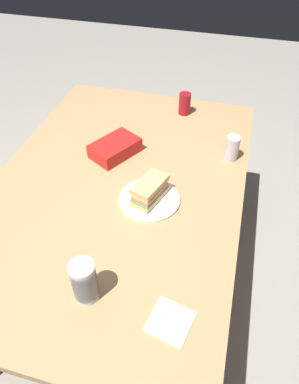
# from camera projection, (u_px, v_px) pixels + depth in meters

# --- Properties ---
(ground_plane) EXTENTS (8.00, 8.00, 0.00)m
(ground_plane) POSITION_uv_depth(u_px,v_px,m) (125.00, 274.00, 2.09)
(ground_plane) COLOR gray
(dining_table) EXTENTS (1.67, 1.12, 0.72)m
(dining_table) POSITION_uv_depth(u_px,v_px,m) (118.00, 196.00, 1.65)
(dining_table) COLOR tan
(dining_table) RESTS_ON ground_plane
(paper_plate) EXTENTS (0.26, 0.26, 0.01)m
(paper_plate) POSITION_uv_depth(u_px,v_px,m) (150.00, 199.00, 1.52)
(paper_plate) COLOR white
(paper_plate) RESTS_ON dining_table
(sandwich) EXTENTS (0.20, 0.14, 0.08)m
(sandwich) POSITION_uv_depth(u_px,v_px,m) (150.00, 191.00, 1.49)
(sandwich) COLOR #DBB26B
(sandwich) RESTS_ON paper_plate
(soda_can_red) EXTENTS (0.07, 0.07, 0.12)m
(soda_can_red) POSITION_uv_depth(u_px,v_px,m) (185.00, 104.00, 1.99)
(soda_can_red) COLOR maroon
(soda_can_red) RESTS_ON dining_table
(chip_bag) EXTENTS (0.27, 0.24, 0.07)m
(chip_bag) POSITION_uv_depth(u_px,v_px,m) (115.00, 148.00, 1.73)
(chip_bag) COLOR red
(chip_bag) RESTS_ON dining_table
(plastic_cup_stack) EXTENTS (0.08, 0.08, 0.17)m
(plastic_cup_stack) POSITION_uv_depth(u_px,v_px,m) (84.00, 281.00, 1.14)
(plastic_cup_stack) COLOR silver
(plastic_cup_stack) RESTS_ON dining_table
(soda_can_silver) EXTENTS (0.07, 0.07, 0.12)m
(soda_can_silver) POSITION_uv_depth(u_px,v_px,m) (232.00, 148.00, 1.69)
(soda_can_silver) COLOR silver
(soda_can_silver) RESTS_ON dining_table
(paper_napkin) EXTENTS (0.15, 0.15, 0.01)m
(paper_napkin) POSITION_uv_depth(u_px,v_px,m) (170.00, 321.00, 1.12)
(paper_napkin) COLOR white
(paper_napkin) RESTS_ON dining_table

